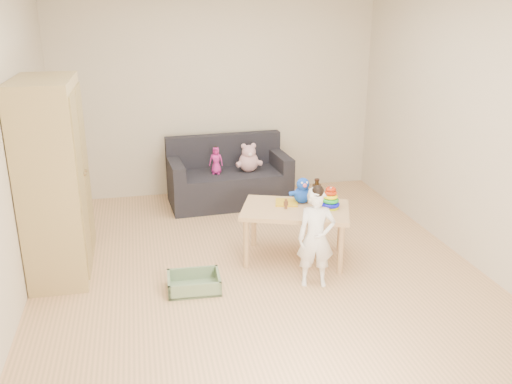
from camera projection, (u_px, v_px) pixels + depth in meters
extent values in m
plane|color=tan|center=(257.00, 266.00, 5.08)|extent=(4.50, 4.50, 0.00)
plane|color=beige|center=(218.00, 92.00, 6.73)|extent=(4.00, 0.00, 4.00)
plane|color=beige|center=(358.00, 232.00, 2.58)|extent=(4.00, 0.00, 4.00)
plane|color=beige|center=(8.00, 143.00, 4.25)|extent=(0.00, 4.50, 4.50)
plane|color=beige|center=(465.00, 120.00, 5.06)|extent=(0.00, 4.50, 4.50)
cube|color=tan|center=(54.00, 180.00, 4.73)|extent=(0.49, 0.97, 1.75)
cube|color=black|center=(229.00, 187.00, 6.64)|extent=(1.48, 0.80, 0.41)
cube|color=tan|center=(295.00, 234.00, 5.16)|extent=(1.14, 0.93, 0.52)
imported|color=white|center=(316.00, 239.00, 4.62)|extent=(0.36, 0.27, 0.86)
imported|color=#C42488|center=(216.00, 161.00, 6.44)|extent=(0.19, 0.15, 0.32)
cylinder|color=#D1E60C|center=(330.00, 207.00, 5.07)|extent=(0.17, 0.17, 0.02)
cylinder|color=silver|center=(330.00, 197.00, 5.04)|extent=(0.02, 0.02, 0.19)
torus|color=#0E10E6|center=(330.00, 204.00, 5.06)|extent=(0.18, 0.18, 0.04)
torus|color=green|center=(330.00, 200.00, 5.05)|extent=(0.16, 0.16, 0.04)
torus|color=#FFEF0D|center=(331.00, 196.00, 5.04)|extent=(0.14, 0.14, 0.04)
torus|color=red|center=(331.00, 193.00, 5.02)|extent=(0.12, 0.12, 0.04)
torus|color=red|center=(331.00, 189.00, 5.01)|extent=(0.10, 0.10, 0.03)
cylinder|color=black|center=(316.00, 194.00, 5.18)|extent=(0.08, 0.08, 0.19)
cylinder|color=black|center=(317.00, 183.00, 5.14)|extent=(0.04, 0.04, 0.05)
cylinder|color=black|center=(317.00, 180.00, 5.13)|extent=(0.05, 0.05, 0.02)
cube|color=gold|center=(287.00, 203.00, 5.19)|extent=(0.26, 0.26, 0.02)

